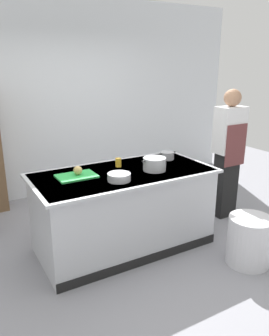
{
  "coord_description": "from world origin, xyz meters",
  "views": [
    {
      "loc": [
        -1.61,
        -3.05,
        2.03
      ],
      "look_at": [
        0.25,
        0.2,
        0.85
      ],
      "focal_mm": 35.8,
      "sensor_mm": 36.0,
      "label": 1
    }
  ],
  "objects_px": {
    "trash_bin": "(249,241)",
    "juice_cup": "(118,162)",
    "onion": "(78,170)",
    "sauce_pan": "(167,156)",
    "mixing_bowl": "(119,177)",
    "stock_pot": "(155,164)",
    "person_chef": "(228,151)"
  },
  "relations": [
    {
      "from": "onion",
      "to": "sauce_pan",
      "type": "xyz_separation_m",
      "value": [
        1.18,
        0.07,
        -0.02
      ]
    },
    {
      "from": "stock_pot",
      "to": "trash_bin",
      "type": "xyz_separation_m",
      "value": [
        0.64,
        -0.84,
        -0.71
      ]
    },
    {
      "from": "stock_pot",
      "to": "person_chef",
      "type": "height_order",
      "value": "person_chef"
    },
    {
      "from": "onion",
      "to": "sauce_pan",
      "type": "bearing_deg",
      "value": 3.58
    },
    {
      "from": "onion",
      "to": "trash_bin",
      "type": "bearing_deg",
      "value": -36.15
    },
    {
      "from": "stock_pot",
      "to": "sauce_pan",
      "type": "distance_m",
      "value": 0.48
    },
    {
      "from": "sauce_pan",
      "to": "person_chef",
      "type": "distance_m",
      "value": 0.9
    },
    {
      "from": "sauce_pan",
      "to": "mixing_bowl",
      "type": "bearing_deg",
      "value": -155.04
    },
    {
      "from": "onion",
      "to": "person_chef",
      "type": "distance_m",
      "value": 2.07
    },
    {
      "from": "stock_pot",
      "to": "trash_bin",
      "type": "height_order",
      "value": "stock_pot"
    },
    {
      "from": "sauce_pan",
      "to": "juice_cup",
      "type": "relative_size",
      "value": 2.33
    },
    {
      "from": "trash_bin",
      "to": "juice_cup",
      "type": "bearing_deg",
      "value": 128.91
    },
    {
      "from": "trash_bin",
      "to": "person_chef",
      "type": "height_order",
      "value": "person_chef"
    },
    {
      "from": "onion",
      "to": "trash_bin",
      "type": "distance_m",
      "value": 1.93
    },
    {
      "from": "onion",
      "to": "person_chef",
      "type": "bearing_deg",
      "value": -1.66
    },
    {
      "from": "sauce_pan",
      "to": "mixing_bowl",
      "type": "xyz_separation_m",
      "value": [
        -0.87,
        -0.41,
        -0.01
      ]
    },
    {
      "from": "mixing_bowl",
      "to": "sauce_pan",
      "type": "bearing_deg",
      "value": 24.96
    },
    {
      "from": "sauce_pan",
      "to": "mixing_bowl",
      "type": "distance_m",
      "value": 0.96
    },
    {
      "from": "onion",
      "to": "mixing_bowl",
      "type": "relative_size",
      "value": 0.39
    },
    {
      "from": "onion",
      "to": "juice_cup",
      "type": "xyz_separation_m",
      "value": [
        0.52,
        0.09,
        -0.02
      ]
    },
    {
      "from": "sauce_pan",
      "to": "trash_bin",
      "type": "xyz_separation_m",
      "value": [
        0.27,
        -1.13,
        -0.69
      ]
    },
    {
      "from": "mixing_bowl",
      "to": "onion",
      "type": "bearing_deg",
      "value": 132.98
    },
    {
      "from": "stock_pot",
      "to": "mixing_bowl",
      "type": "height_order",
      "value": "stock_pot"
    },
    {
      "from": "juice_cup",
      "to": "trash_bin",
      "type": "distance_m",
      "value": 1.63
    },
    {
      "from": "sauce_pan",
      "to": "person_chef",
      "type": "relative_size",
      "value": 0.14
    },
    {
      "from": "mixing_bowl",
      "to": "juice_cup",
      "type": "xyz_separation_m",
      "value": [
        0.21,
        0.43,
        0.01
      ]
    },
    {
      "from": "sauce_pan",
      "to": "trash_bin",
      "type": "relative_size",
      "value": 0.45
    },
    {
      "from": "onion",
      "to": "sauce_pan",
      "type": "height_order",
      "value": "onion"
    },
    {
      "from": "sauce_pan",
      "to": "trash_bin",
      "type": "height_order",
      "value": "sauce_pan"
    },
    {
      "from": "onion",
      "to": "stock_pot",
      "type": "height_order",
      "value": "stock_pot"
    },
    {
      "from": "trash_bin",
      "to": "person_chef",
      "type": "xyz_separation_m",
      "value": [
        0.62,
        1.0,
        0.65
      ]
    },
    {
      "from": "sauce_pan",
      "to": "juice_cup",
      "type": "bearing_deg",
      "value": 178.26
    }
  ]
}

